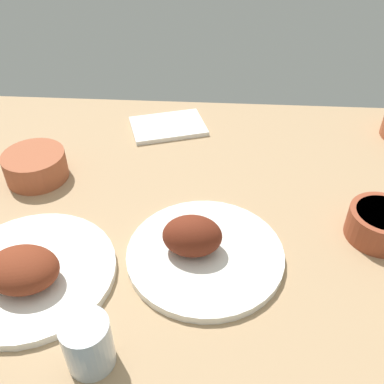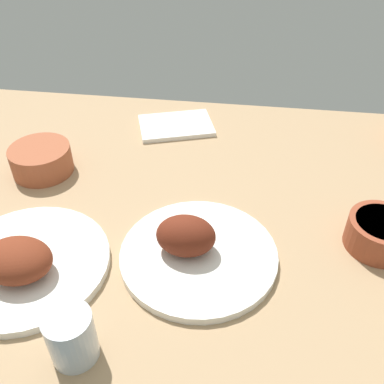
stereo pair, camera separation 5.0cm
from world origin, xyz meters
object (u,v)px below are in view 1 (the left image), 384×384
bowl_onions (380,223)px  folded_napkin (168,126)px  plate_center_main (29,272)px  water_tumbler (88,344)px  bowl_soup (35,165)px  plate_far_side (201,249)px

bowl_onions → folded_napkin: bowl_onions is taller
folded_napkin → plate_center_main: bearing=71.2°
bowl_onions → water_tumbler: water_tumbler is taller
plate_center_main → folded_napkin: 56.48cm
folded_napkin → bowl_onions: bearing=139.9°
bowl_onions → water_tumbler: (48.90, 29.60, 1.14)cm
plate_center_main → folded_napkin: (-18.20, -53.44, -1.60)cm
bowl_soup → folded_napkin: bearing=-138.8°
plate_far_side → plate_center_main: plate_far_side is taller
folded_napkin → plate_far_side: bearing=103.7°
bowl_soup → water_tumbler: size_ratio=1.57×
water_tumbler → plate_center_main: bearing=-44.5°
bowl_onions → folded_napkin: (45.14, -38.04, -2.66)cm
plate_center_main → folded_napkin: size_ratio=1.54×
plate_center_main → folded_napkin: plate_center_main is taller
bowl_soup → bowl_onions: bowl_soup is taller
plate_far_side → bowl_soup: size_ratio=2.09×
water_tumbler → plate_far_side: bearing=-124.6°
water_tumbler → folded_napkin: size_ratio=0.46×
bowl_soup → water_tumbler: water_tumbler is taller
plate_far_side → bowl_onions: plate_far_side is taller
bowl_soup → water_tumbler: 49.71cm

